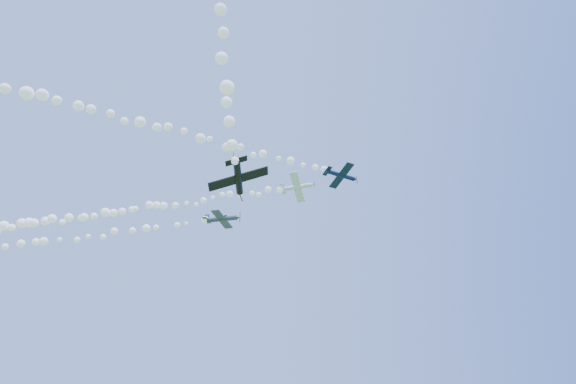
{
  "coord_description": "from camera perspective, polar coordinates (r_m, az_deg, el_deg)",
  "views": [
    {
      "loc": [
        0.07,
        -66.27,
        2.0
      ],
      "look_at": [
        6.3,
        -4.93,
        44.58
      ],
      "focal_mm": 30.0,
      "sensor_mm": 36.0,
      "label": 1
    }
  ],
  "objects": [
    {
      "name": "plane_white",
      "position": [
        84.34,
        1.1,
        0.6
      ],
      "size": [
        6.3,
        6.43,
        2.18
      ],
      "rotation": [
        -0.31,
        -0.03,
        -0.33
      ],
      "color": "white"
    },
    {
      "name": "smoke_trail_white",
      "position": [
        96.17,
        -19.62,
        -2.24
      ],
      "size": [
        62.4,
        22.63,
        2.75
      ],
      "primitive_type": null,
      "color": "white"
    },
    {
      "name": "plane_navy",
      "position": [
        82.27,
        6.32,
        1.98
      ],
      "size": [
        6.4,
        6.75,
        2.13
      ],
      "rotation": [
        -0.1,
        0.03,
        0.31
      ],
      "color": "#0C1938"
    },
    {
      "name": "smoke_trail_navy",
      "position": [
        74.65,
        -17.94,
        8.07
      ],
      "size": [
        62.53,
        21.38,
        2.57
      ],
      "primitive_type": null,
      "color": "white"
    },
    {
      "name": "plane_grey",
      "position": [
        80.52,
        -7.82,
        -3.19
      ],
      "size": [
        6.53,
        6.89,
        2.19
      ],
      "rotation": [
        0.08,
        0.03,
        -0.33
      ],
      "color": "#333A4B"
    },
    {
      "name": "smoke_trail_grey",
      "position": [
        102.12,
        -30.82,
        -5.74
      ],
      "size": [
        76.29,
        27.63,
        3.01
      ],
      "primitive_type": null,
      "color": "white"
    },
    {
      "name": "plane_black",
      "position": [
        62.42,
        -5.92,
        1.68
      ],
      "size": [
        7.65,
        7.72,
        3.24
      ],
      "rotation": [
        -0.38,
        0.07,
        1.48
      ],
      "color": "black"
    }
  ]
}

